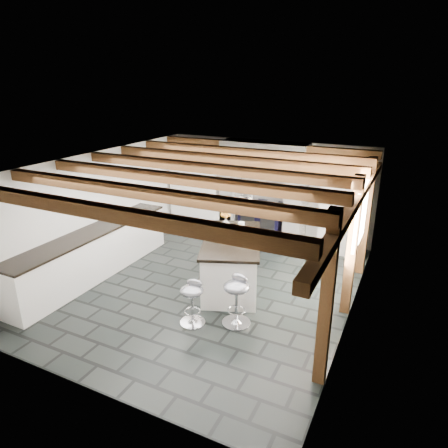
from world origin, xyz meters
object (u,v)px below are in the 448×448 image
at_px(kitchen_island, 232,261).
at_px(bar_stool_near, 237,294).
at_px(range_cooker, 262,219).
at_px(bar_stool_far, 192,297).

xyz_separation_m(kitchen_island, bar_stool_near, (0.60, -1.10, 0.03)).
bearing_deg(range_cooker, bar_stool_near, -75.05).
xyz_separation_m(range_cooker, bar_stool_near, (0.96, -3.59, 0.05)).
distance_m(kitchen_island, bar_stool_near, 1.25).
bearing_deg(bar_stool_far, kitchen_island, 80.69).
distance_m(bar_stool_near, bar_stool_far, 0.69).
bearing_deg(kitchen_island, bar_stool_far, -112.29).
xyz_separation_m(kitchen_island, bar_stool_far, (-0.03, -1.39, -0.03)).
relative_size(range_cooker, bar_stool_near, 1.20).
distance_m(range_cooker, bar_stool_near, 3.72).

